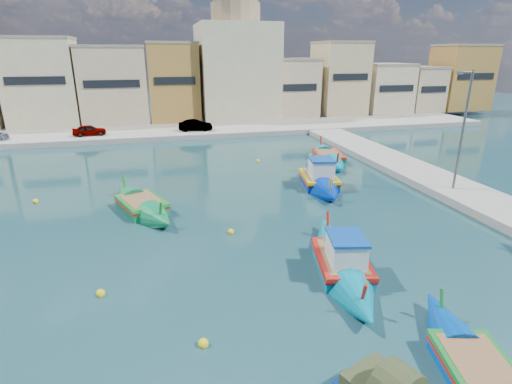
{
  "coord_description": "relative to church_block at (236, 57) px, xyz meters",
  "views": [
    {
      "loc": [
        -1.4,
        -15.01,
        8.98
      ],
      "look_at": [
        4.0,
        6.0,
        1.4
      ],
      "focal_mm": 28.0,
      "sensor_mm": 36.0,
      "label": 1
    }
  ],
  "objects": [
    {
      "name": "mooring_buoys",
      "position": [
        -8.01,
        -34.97,
        -8.33
      ],
      "size": [
        25.54,
        22.23,
        0.36
      ],
      "color": "yellow",
      "rests_on": "ground"
    },
    {
      "name": "quay_street_lamp",
      "position": [
        7.44,
        -34.0,
        -4.07
      ],
      "size": [
        1.18,
        0.16,
        8.0
      ],
      "color": "#595B60",
      "rests_on": "ground"
    },
    {
      "name": "church_block",
      "position": [
        0.0,
        0.0,
        0.0
      ],
      "size": [
        10.0,
        10.0,
        19.1
      ],
      "color": "#C3B992",
      "rests_on": "ground"
    },
    {
      "name": "north_quay",
      "position": [
        -10.0,
        -8.0,
        -8.11
      ],
      "size": [
        80.0,
        8.0,
        0.6
      ],
      "primitive_type": "cube",
      "color": "gray",
      "rests_on": "ground"
    },
    {
      "name": "luzzu_green",
      "position": [
        -12.49,
        -31.75,
        -8.13
      ],
      "size": [
        5.01,
        8.53,
        2.62
      ],
      "color": "#0B7542",
      "rests_on": "ground"
    },
    {
      "name": "luzzu_blue_south",
      "position": [
        -2.98,
        -47.93,
        -8.17
      ],
      "size": [
        3.83,
        8.15,
        2.3
      ],
      "color": "#0045AD",
      "rests_on": "ground"
    },
    {
      "name": "luzzu_blue_cabin",
      "position": [
        -0.29,
        -29.84,
        -8.02
      ],
      "size": [
        3.81,
        9.31,
        3.21
      ],
      "color": "#002BA9",
      "rests_on": "ground"
    },
    {
      "name": "luzzu_cyan_mid",
      "position": [
        3.13,
        -23.76,
        -8.12
      ],
      "size": [
        4.03,
        9.55,
        2.75
      ],
      "color": "#008A9E",
      "rests_on": "ground"
    },
    {
      "name": "luzzu_turquoise_cabin",
      "position": [
        -4.0,
        -41.14,
        -8.06
      ],
      "size": [
        3.98,
        9.31,
        2.92
      ],
      "color": "#007E9B",
      "rests_on": "ground"
    },
    {
      "name": "north_townhouses",
      "position": [
        -3.32,
        -0.64,
        -3.41
      ],
      "size": [
        83.2,
        7.87,
        10.19
      ],
      "color": "tan",
      "rests_on": "ground"
    },
    {
      "name": "parked_cars",
      "position": [
        -18.34,
        -9.5,
        -7.21
      ],
      "size": [
        25.08,
        1.8,
        1.25
      ],
      "color": "#4C1919",
      "rests_on": "north_quay"
    },
    {
      "name": "ground",
      "position": [
        -10.0,
        -40.0,
        -8.41
      ],
      "size": [
        160.0,
        160.0,
        0.0
      ],
      "primitive_type": "plane",
      "color": "#143A3C",
      "rests_on": "ground"
    }
  ]
}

